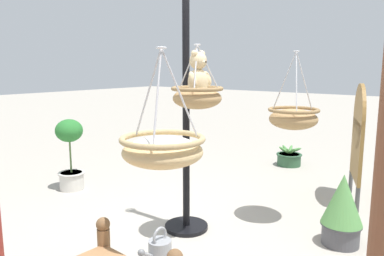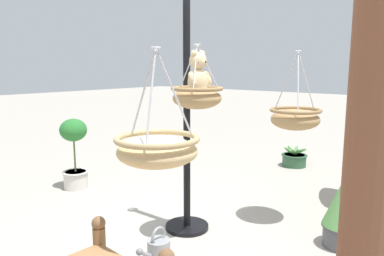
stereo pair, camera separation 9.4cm
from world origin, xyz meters
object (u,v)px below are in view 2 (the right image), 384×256
(hanging_basket_right_low, at_px, (157,149))
(greenhouse_pillar_left, at_px, (379,243))
(potted_plant_bushy_green, at_px, (343,211))
(potted_plant_tall_leafy, at_px, (294,159))
(display_pole_central, at_px, (187,149))
(potted_plant_flowering_red, at_px, (74,151))
(teddy_bear, at_px, (199,77))
(hanging_basket_left_high, at_px, (295,118))
(hanging_basket_with_teddy, at_px, (197,96))
(display_sign_board, at_px, (362,135))
(watering_can, at_px, (158,249))

(hanging_basket_right_low, bearing_deg, greenhouse_pillar_left, 62.24)
(potted_plant_bushy_green, bearing_deg, potted_plant_tall_leafy, -146.84)
(display_pole_central, height_order, potted_plant_flowering_red, display_pole_central)
(teddy_bear, distance_m, hanging_basket_left_high, 1.15)
(hanging_basket_with_teddy, distance_m, hanging_basket_right_low, 1.18)
(teddy_bear, distance_m, potted_plant_tall_leafy, 3.47)
(hanging_basket_with_teddy, bearing_deg, display_sign_board, 156.21)
(hanging_basket_right_low, height_order, potted_plant_tall_leafy, hanging_basket_right_low)
(potted_plant_bushy_green, bearing_deg, display_sign_board, -170.28)
(greenhouse_pillar_left, bearing_deg, display_sign_board, -164.65)
(hanging_basket_left_high, relative_size, potted_plant_tall_leafy, 1.88)
(display_pole_central, xyz_separation_m, potted_plant_flowering_red, (-0.00, -2.00, -0.32))
(hanging_basket_right_low, bearing_deg, hanging_basket_left_high, -179.51)
(hanging_basket_right_low, bearing_deg, watering_can, -134.25)
(greenhouse_pillar_left, height_order, potted_plant_tall_leafy, greenhouse_pillar_left)
(hanging_basket_right_low, height_order, potted_plant_bushy_green, hanging_basket_right_low)
(teddy_bear, distance_m, potted_plant_flowering_red, 2.50)
(display_pole_central, relative_size, hanging_basket_with_teddy, 4.58)
(potted_plant_tall_leafy, bearing_deg, hanging_basket_right_low, 13.14)
(greenhouse_pillar_left, relative_size, watering_can, 7.58)
(hanging_basket_right_low, bearing_deg, potted_plant_flowering_red, -113.16)
(greenhouse_pillar_left, relative_size, potted_plant_bushy_green, 3.92)
(hanging_basket_with_teddy, distance_m, greenhouse_pillar_left, 2.61)
(display_sign_board, bearing_deg, potted_plant_tall_leafy, -130.13)
(hanging_basket_with_teddy, bearing_deg, display_pole_central, -120.96)
(hanging_basket_right_low, bearing_deg, display_sign_board, 173.33)
(hanging_basket_with_teddy, xyz_separation_m, potted_plant_tall_leafy, (-3.13, -0.44, -1.25))
(hanging_basket_right_low, height_order, greenhouse_pillar_left, greenhouse_pillar_left)
(display_pole_central, bearing_deg, hanging_basket_with_teddy, 59.04)
(hanging_basket_right_low, distance_m, display_sign_board, 3.08)
(teddy_bear, relative_size, greenhouse_pillar_left, 0.15)
(display_pole_central, xyz_separation_m, hanging_basket_left_high, (-0.80, 0.76, 0.29))
(hanging_basket_right_low, relative_size, display_sign_board, 0.49)
(potted_plant_flowering_red, xyz_separation_m, potted_plant_tall_leafy, (-2.97, 1.80, -0.39))
(hanging_basket_left_high, height_order, display_sign_board, hanging_basket_left_high)
(display_pole_central, distance_m, potted_plant_bushy_green, 1.56)
(display_pole_central, bearing_deg, display_sign_board, 148.57)
(display_pole_central, height_order, greenhouse_pillar_left, greenhouse_pillar_left)
(teddy_bear, xyz_separation_m, hanging_basket_left_high, (-0.95, 0.49, -0.43))
(hanging_basket_with_teddy, relative_size, teddy_bear, 1.43)
(hanging_basket_with_teddy, xyz_separation_m, hanging_basket_right_low, (1.04, 0.53, -0.23))
(teddy_bear, height_order, potted_plant_tall_leafy, teddy_bear)
(display_sign_board, bearing_deg, greenhouse_pillar_left, 15.35)
(greenhouse_pillar_left, bearing_deg, display_pole_central, -131.46)
(hanging_basket_with_teddy, distance_m, display_sign_board, 2.26)
(hanging_basket_with_teddy, height_order, teddy_bear, hanging_basket_with_teddy)
(teddy_bear, relative_size, potted_plant_tall_leafy, 0.95)
(hanging_basket_with_teddy, xyz_separation_m, potted_plant_bushy_green, (-0.77, 1.10, -1.04))
(display_pole_central, height_order, teddy_bear, display_pole_central)
(potted_plant_flowering_red, bearing_deg, display_pole_central, 89.95)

